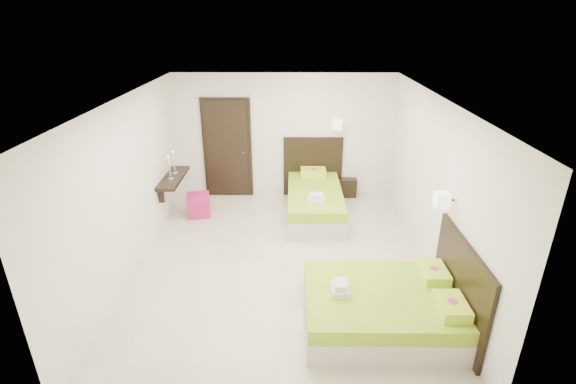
{
  "coord_description": "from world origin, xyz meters",
  "views": [
    {
      "loc": [
        0.16,
        -5.68,
        3.67
      ],
      "look_at": [
        0.1,
        0.3,
        1.1
      ],
      "focal_mm": 26.0,
      "sensor_mm": 36.0,
      "label": 1
    }
  ],
  "objects_px": {
    "bed_single": "(315,199)",
    "nightstand": "(345,186)",
    "ottoman": "(199,205)",
    "bed_double": "(388,306)"
  },
  "relations": [
    {
      "from": "bed_single",
      "to": "nightstand",
      "type": "height_order",
      "value": "bed_single"
    },
    {
      "from": "bed_single",
      "to": "ottoman",
      "type": "xyz_separation_m",
      "value": [
        -2.27,
        -0.09,
        -0.1
      ]
    },
    {
      "from": "bed_single",
      "to": "ottoman",
      "type": "bearing_deg",
      "value": -177.66
    },
    {
      "from": "nightstand",
      "to": "ottoman",
      "type": "xyz_separation_m",
      "value": [
        -2.99,
        -1.04,
        0.01
      ]
    },
    {
      "from": "nightstand",
      "to": "ottoman",
      "type": "relative_size",
      "value": 1.07
    },
    {
      "from": "bed_single",
      "to": "ottoman",
      "type": "relative_size",
      "value": 4.9
    },
    {
      "from": "bed_double",
      "to": "bed_single",
      "type": "bearing_deg",
      "value": 103.36
    },
    {
      "from": "ottoman",
      "to": "bed_single",
      "type": "bearing_deg",
      "value": 2.34
    },
    {
      "from": "bed_single",
      "to": "ottoman",
      "type": "height_order",
      "value": "bed_single"
    },
    {
      "from": "bed_double",
      "to": "ottoman",
      "type": "relative_size",
      "value": 4.52
    }
  ]
}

